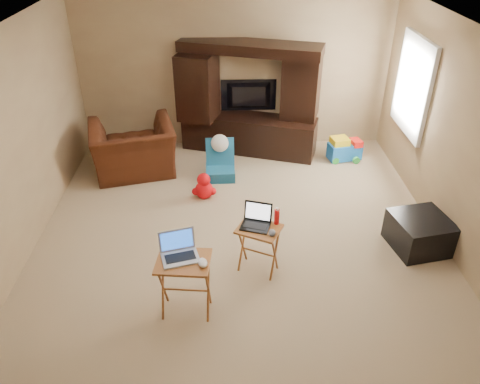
{
  "coord_description": "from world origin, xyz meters",
  "views": [
    {
      "loc": [
        -0.14,
        -4.66,
        3.58
      ],
      "look_at": [
        0.0,
        -0.2,
        0.8
      ],
      "focal_mm": 35.0,
      "sensor_mm": 36.0,
      "label": 1
    }
  ],
  "objects_px": {
    "mouse_right": "(272,233)",
    "laptop_left": "(179,249)",
    "tray_table_right": "(258,249)",
    "child_rocker": "(220,161)",
    "laptop_right": "(255,218)",
    "mouse_left": "(203,263)",
    "water_bottle": "(277,217)",
    "television": "(249,97)",
    "ottoman": "(420,233)",
    "entertainment_center": "(249,99)",
    "push_toy": "(345,148)",
    "tray_table_left": "(185,287)",
    "plush_toy": "(204,186)",
    "recliner": "(133,149)"
  },
  "relations": [
    {
      "from": "plush_toy",
      "to": "mouse_right",
      "type": "height_order",
      "value": "mouse_right"
    },
    {
      "from": "push_toy",
      "to": "tray_table_left",
      "type": "relative_size",
      "value": 0.79
    },
    {
      "from": "child_rocker",
      "to": "tray_table_right",
      "type": "height_order",
      "value": "tray_table_right"
    },
    {
      "from": "laptop_right",
      "to": "mouse_left",
      "type": "bearing_deg",
      "value": -110.03
    },
    {
      "from": "recliner",
      "to": "plush_toy",
      "type": "bearing_deg",
      "value": 130.08
    },
    {
      "from": "television",
      "to": "ottoman",
      "type": "height_order",
      "value": "television"
    },
    {
      "from": "plush_toy",
      "to": "laptop_left",
      "type": "relative_size",
      "value": 1.12
    },
    {
      "from": "television",
      "to": "water_bottle",
      "type": "bearing_deg",
      "value": 91.78
    },
    {
      "from": "push_toy",
      "to": "laptop_left",
      "type": "bearing_deg",
      "value": -138.24
    },
    {
      "from": "tray_table_right",
      "to": "television",
      "type": "bearing_deg",
      "value": 115.66
    },
    {
      "from": "plush_toy",
      "to": "ottoman",
      "type": "height_order",
      "value": "ottoman"
    },
    {
      "from": "push_toy",
      "to": "tray_table_left",
      "type": "xyz_separation_m",
      "value": [
        -2.33,
        -3.26,
        0.14
      ]
    },
    {
      "from": "plush_toy",
      "to": "water_bottle",
      "type": "relative_size",
      "value": 2.18
    },
    {
      "from": "tray_table_left",
      "to": "laptop_left",
      "type": "bearing_deg",
      "value": 140.68
    },
    {
      "from": "television",
      "to": "ottoman",
      "type": "bearing_deg",
      "value": 122.58
    },
    {
      "from": "entertainment_center",
      "to": "plush_toy",
      "type": "relative_size",
      "value": 5.59
    },
    {
      "from": "child_rocker",
      "to": "ottoman",
      "type": "distance_m",
      "value": 2.98
    },
    {
      "from": "recliner",
      "to": "television",
      "type": "bearing_deg",
      "value": -166.73
    },
    {
      "from": "push_toy",
      "to": "mouse_left",
      "type": "xyz_separation_m",
      "value": [
        -2.14,
        -3.33,
        0.5
      ]
    },
    {
      "from": "recliner",
      "to": "tray_table_right",
      "type": "relative_size",
      "value": 2.07
    },
    {
      "from": "push_toy",
      "to": "mouse_right",
      "type": "distance_m",
      "value": 3.14
    },
    {
      "from": "mouse_right",
      "to": "water_bottle",
      "type": "height_order",
      "value": "water_bottle"
    },
    {
      "from": "ottoman",
      "to": "water_bottle",
      "type": "distance_m",
      "value": 1.85
    },
    {
      "from": "push_toy",
      "to": "television",
      "type": "bearing_deg",
      "value": 146.1
    },
    {
      "from": "recliner",
      "to": "mouse_right",
      "type": "relative_size",
      "value": 10.18
    },
    {
      "from": "push_toy",
      "to": "child_rocker",
      "type": "bearing_deg",
      "value": -177.38
    },
    {
      "from": "plush_toy",
      "to": "laptop_right",
      "type": "bearing_deg",
      "value": -67.81
    },
    {
      "from": "laptop_right",
      "to": "water_bottle",
      "type": "bearing_deg",
      "value": 31.58
    },
    {
      "from": "child_rocker",
      "to": "plush_toy",
      "type": "xyz_separation_m",
      "value": [
        -0.23,
        -0.57,
        -0.09
      ]
    },
    {
      "from": "mouse_right",
      "to": "laptop_left",
      "type": "bearing_deg",
      "value": -153.41
    },
    {
      "from": "television",
      "to": "tray_table_left",
      "type": "xyz_separation_m",
      "value": [
        -0.81,
        -3.87,
        -0.53
      ]
    },
    {
      "from": "mouse_left",
      "to": "mouse_right",
      "type": "height_order",
      "value": "mouse_left"
    },
    {
      "from": "entertainment_center",
      "to": "plush_toy",
      "type": "bearing_deg",
      "value": -97.72
    },
    {
      "from": "child_rocker",
      "to": "entertainment_center",
      "type": "bearing_deg",
      "value": 60.58
    },
    {
      "from": "plush_toy",
      "to": "laptop_left",
      "type": "bearing_deg",
      "value": -93.6
    },
    {
      "from": "entertainment_center",
      "to": "ottoman",
      "type": "bearing_deg",
      "value": -36.88
    },
    {
      "from": "mouse_left",
      "to": "laptop_left",
      "type": "bearing_deg",
      "value": 155.56
    },
    {
      "from": "television",
      "to": "child_rocker",
      "type": "relative_size",
      "value": 1.59
    },
    {
      "from": "tray_table_right",
      "to": "laptop_left",
      "type": "xyz_separation_m",
      "value": [
        -0.8,
        -0.58,
        0.5
      ]
    },
    {
      "from": "push_toy",
      "to": "mouse_left",
      "type": "relative_size",
      "value": 3.87
    },
    {
      "from": "laptop_left",
      "to": "water_bottle",
      "type": "height_order",
      "value": "laptop_left"
    },
    {
      "from": "television",
      "to": "mouse_right",
      "type": "bearing_deg",
      "value": 90.5
    },
    {
      "from": "entertainment_center",
      "to": "laptop_left",
      "type": "height_order",
      "value": "entertainment_center"
    },
    {
      "from": "push_toy",
      "to": "ottoman",
      "type": "relative_size",
      "value": 0.84
    },
    {
      "from": "recliner",
      "to": "water_bottle",
      "type": "height_order",
      "value": "recliner"
    },
    {
      "from": "laptop_right",
      "to": "mouse_right",
      "type": "height_order",
      "value": "laptop_right"
    },
    {
      "from": "plush_toy",
      "to": "water_bottle",
      "type": "bearing_deg",
      "value": -59.66
    },
    {
      "from": "ottoman",
      "to": "tray_table_right",
      "type": "relative_size",
      "value": 1.08
    },
    {
      "from": "recliner",
      "to": "tray_table_left",
      "type": "distance_m",
      "value": 3.1
    },
    {
      "from": "child_rocker",
      "to": "tray_table_right",
      "type": "xyz_separation_m",
      "value": [
        0.44,
        -2.12,
        0.01
      ]
    }
  ]
}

